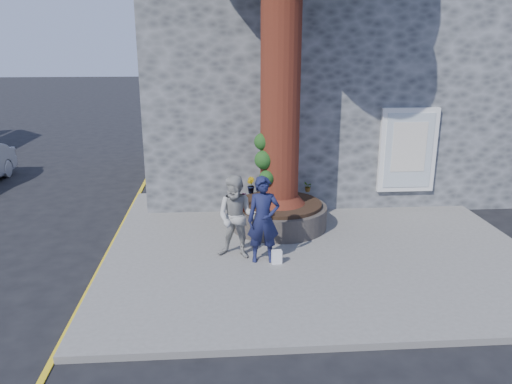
{
  "coord_description": "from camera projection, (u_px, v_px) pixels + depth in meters",
  "views": [
    {
      "loc": [
        -0.57,
        -9.27,
        4.39
      ],
      "look_at": [
        0.19,
        1.15,
        1.25
      ],
      "focal_mm": 35.0,
      "sensor_mm": 36.0,
      "label": 1
    }
  ],
  "objects": [
    {
      "name": "ground",
      "position": [
        251.0,
        267.0,
        10.16
      ],
      "size": [
        120.0,
        120.0,
        0.0
      ],
      "primitive_type": "plane",
      "color": "black",
      "rests_on": "ground"
    },
    {
      "name": "yellow_line",
      "position": [
        109.0,
        252.0,
        10.9
      ],
      "size": [
        0.1,
        30.0,
        0.01
      ],
      "primitive_type": "cube",
      "color": "yellow",
      "rests_on": "ground"
    },
    {
      "name": "plant_b",
      "position": [
        250.0,
        185.0,
        12.63
      ],
      "size": [
        0.29,
        0.3,
        0.41
      ],
      "primitive_type": "imported",
      "rotation": [
        0.0,
        0.0,
        2.02
      ],
      "color": "gray",
      "rests_on": "planter"
    },
    {
      "name": "pavement",
      "position": [
        315.0,
        243.0,
        11.2
      ],
      "size": [
        9.0,
        8.0,
        0.12
      ],
      "primitive_type": "cube",
      "color": "slate",
      "rests_on": "ground"
    },
    {
      "name": "plant_a",
      "position": [
        245.0,
        203.0,
        11.22
      ],
      "size": [
        0.25,
        0.25,
        0.4
      ],
      "primitive_type": "imported",
      "rotation": [
        0.0,
        0.0,
        0.7
      ],
      "color": "gray",
      "rests_on": "planter"
    },
    {
      "name": "planter",
      "position": [
        279.0,
        215.0,
        12.01
      ],
      "size": [
        2.3,
        2.3,
        0.6
      ],
      "color": "black",
      "rests_on": "pavement"
    },
    {
      "name": "man",
      "position": [
        263.0,
        220.0,
        9.93
      ],
      "size": [
        0.65,
        0.43,
        1.77
      ],
      "primitive_type": "imported",
      "rotation": [
        0.0,
        0.0,
        -0.02
      ],
      "color": "#161A3C",
      "rests_on": "pavement"
    },
    {
      "name": "shopping_bag",
      "position": [
        277.0,
        257.0,
        10.01
      ],
      "size": [
        0.21,
        0.14,
        0.28
      ],
      "primitive_type": "cube",
      "rotation": [
        0.0,
        0.0,
        0.11
      ],
      "color": "white",
      "rests_on": "pavement"
    },
    {
      "name": "plant_c",
      "position": [
        244.0,
        199.0,
        11.68
      ],
      "size": [
        0.18,
        0.18,
        0.32
      ],
      "primitive_type": "imported",
      "rotation": [
        0.0,
        0.0,
        3.16
      ],
      "color": "gray",
      "rests_on": "planter"
    },
    {
      "name": "woman",
      "position": [
        237.0,
        217.0,
        10.13
      ],
      "size": [
        1.0,
        0.88,
        1.73
      ],
      "primitive_type": "imported",
      "rotation": [
        0.0,
        0.0,
        -0.31
      ],
      "color": "#A6A59F",
      "rests_on": "pavement"
    },
    {
      "name": "plant_d",
      "position": [
        308.0,
        187.0,
        12.75
      ],
      "size": [
        0.25,
        0.27,
        0.26
      ],
      "primitive_type": "imported",
      "rotation": [
        0.0,
        0.0,
        4.88
      ],
      "color": "gray",
      "rests_on": "planter"
    },
    {
      "name": "stone_shop",
      "position": [
        313.0,
        82.0,
        16.3
      ],
      "size": [
        10.3,
        8.3,
        6.3
      ],
      "color": "#454749",
      "rests_on": "ground"
    }
  ]
}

